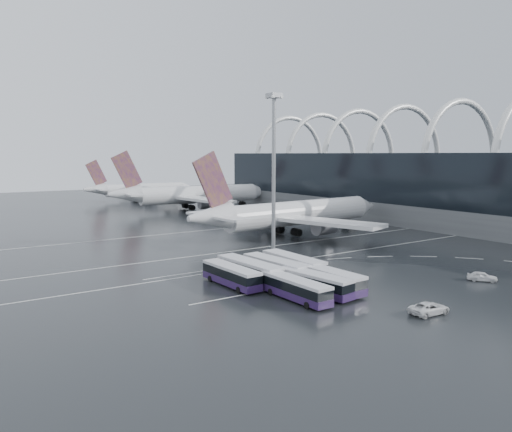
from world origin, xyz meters
TOP-DOWN VIEW (x-y plane):
  - ground at (0.00, 0.00)m, footprint 420.00×420.00m
  - terminal at (61.56, 19.84)m, footprint 42.00×160.00m
  - lane_marking_near at (0.00, -2.00)m, footprint 120.00×0.25m
  - lane_marking_mid at (0.00, 12.00)m, footprint 120.00×0.25m
  - lane_marking_far at (0.00, 40.00)m, footprint 120.00×0.25m
  - bus_bay_line_south at (-24.00, -16.00)m, footprint 28.00×0.25m
  - bus_bay_line_north at (-24.00, 0.00)m, footprint 28.00×0.25m
  - airliner_main at (8.58, 21.51)m, footprint 60.12×52.60m
  - airliner_gate_b at (13.85, 85.33)m, footprint 60.27×53.95m
  - airliner_gate_c at (12.57, 131.71)m, footprint 48.94×45.34m
  - bus_row_near_a at (-28.34, -10.94)m, footprint 3.20×12.47m
  - bus_row_near_b at (-24.77, -10.55)m, footprint 3.80×13.72m
  - bus_row_near_c at (-20.46, -11.51)m, footprint 3.91×13.40m
  - bus_row_near_d at (-16.61, -11.12)m, footprint 3.28×13.38m
  - bus_row_far_a at (-24.97, -22.12)m, footprint 3.05×12.14m
  - bus_row_far_b at (-20.99, -21.35)m, footprint 4.34×12.64m
  - bus_row_far_c at (-17.88, -20.94)m, footprint 3.24×12.67m
  - van_curve_a at (-15.07, -36.12)m, footprint 5.67×2.99m
  - van_curve_b at (5.47, -30.55)m, footprint 4.00×4.61m
  - floodlight_mast at (-8.75, 5.10)m, footprint 2.39×2.39m
  - gse_cart_belly_b at (24.97, 27.97)m, footprint 2.47×1.46m
  - gse_cart_belly_d at (29.88, 21.79)m, footprint 2.45×1.45m
  - gse_cart_belly_e at (13.06, 33.93)m, footprint 1.90×1.12m

SIDE VIEW (x-z plane):
  - ground at x=0.00m, z-range 0.00..0.00m
  - lane_marking_near at x=0.00m, z-range 0.00..0.01m
  - lane_marking_mid at x=0.00m, z-range 0.00..0.01m
  - lane_marking_far at x=0.00m, z-range 0.00..0.01m
  - bus_bay_line_south at x=-24.00m, z-range 0.00..0.01m
  - bus_bay_line_north at x=-24.00m, z-range 0.00..0.01m
  - gse_cart_belly_e at x=13.06m, z-range 0.00..1.04m
  - gse_cart_belly_d at x=29.88m, z-range 0.00..1.34m
  - gse_cart_belly_b at x=24.97m, z-range 0.00..1.35m
  - van_curve_b at x=5.47m, z-range 0.00..1.50m
  - van_curve_a at x=-15.07m, z-range 0.00..1.52m
  - bus_row_far_a at x=-24.97m, z-range 0.15..3.13m
  - bus_row_far_b at x=-20.99m, z-range 0.15..3.20m
  - bus_row_near_a at x=-28.34m, z-range 0.15..3.21m
  - bus_row_far_c at x=-17.88m, z-range 0.15..3.26m
  - bus_row_near_c at x=-20.46m, z-range 0.16..3.42m
  - bus_row_near_d at x=-16.61m, z-range 0.16..3.45m
  - bus_row_near_b at x=-24.77m, z-range 0.17..3.51m
  - airliner_gate_c at x=12.57m, z-range -4.37..13.13m
  - airliner_main at x=8.58m, z-range -5.08..15.27m
  - airliner_gate_b at x=13.85m, z-range -5.22..15.69m
  - terminal at x=61.56m, z-range -6.58..28.32m
  - floodlight_mast at x=-8.75m, z-range 4.03..35.26m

